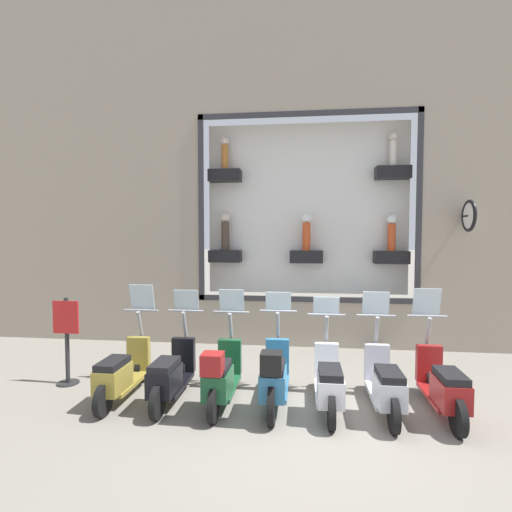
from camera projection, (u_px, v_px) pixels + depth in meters
The scene contains 10 objects.
ground_plane at pixel (307, 415), 5.60m from camera, with size 120.00×120.00×0.00m, color gray.
building_facade at pixel (307, 106), 8.87m from camera, with size 1.25×36.00×10.58m.
scooter_red_0 at pixel (443, 386), 5.54m from camera, with size 1.80×0.61×1.69m.
scooter_silver_1 at pixel (385, 384), 5.63m from camera, with size 1.79×0.60×1.62m.
scooter_white_2 at pixel (329, 382), 5.72m from camera, with size 1.79×0.60×1.52m.
scooter_teal_3 at pixel (274, 376), 5.76m from camera, with size 1.81×0.60×1.59m.
scooter_green_4 at pixel (221, 376), 5.84m from camera, with size 1.79×0.60×1.62m.
scooter_black_5 at pixel (171, 375), 6.00m from camera, with size 1.79×0.61×1.60m.
scooter_olive_6 at pixel (121, 373), 6.09m from camera, with size 1.79×0.61×1.68m.
shop_sign_post at pixel (67, 338), 6.72m from camera, with size 0.36×0.45×1.47m.
Camera 1 is at (-5.51, 0.06, 2.54)m, focal length 28.00 mm.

